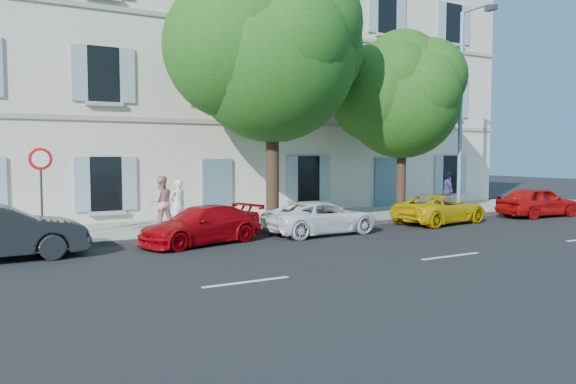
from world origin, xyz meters
TOP-DOWN VIEW (x-y plane):
  - ground at (0.00, 0.00)m, footprint 90.00×90.00m
  - sidewalk at (0.00, 4.45)m, footprint 36.00×4.50m
  - kerb at (0.00, 2.28)m, footprint 36.00×0.16m
  - building at (0.00, 10.20)m, footprint 28.00×7.00m
  - car_red_coupe at (-5.01, 1.19)m, footprint 4.22×2.53m
  - car_white_coupe at (-0.73, 1.12)m, footprint 4.08×2.00m
  - car_yellow_supercar at (4.83, 1.21)m, footprint 4.30×2.44m
  - car_red_hatchback at (10.14, 0.82)m, footprint 3.90×1.75m
  - tree_left at (-1.59, 3.02)m, footprint 5.90×5.90m
  - tree_right at (4.81, 3.47)m, footprint 4.81×4.81m
  - road_sign at (-9.25, 2.54)m, footprint 0.63×0.15m
  - street_lamp at (7.30, 2.43)m, footprint 0.31×1.82m
  - pedestrian_a at (-4.82, 3.85)m, footprint 0.70×0.55m
  - pedestrian_b at (-5.34, 4.06)m, footprint 0.89×0.70m
  - pedestrian_c at (7.50, 3.45)m, footprint 0.82×1.13m

SIDE VIEW (x-z plane):
  - ground at x=0.00m, z-range 0.00..0.00m
  - sidewalk at x=0.00m, z-range 0.00..0.15m
  - kerb at x=0.00m, z-range 0.00..0.16m
  - car_white_coupe at x=-0.73m, z-range 0.00..1.12m
  - car_yellow_supercar at x=4.83m, z-range 0.00..1.13m
  - car_red_coupe at x=-5.01m, z-range 0.00..1.15m
  - car_red_hatchback at x=10.14m, z-range 0.00..1.30m
  - pedestrian_a at x=-4.82m, z-range 0.15..1.82m
  - pedestrian_c at x=7.50m, z-range 0.15..1.94m
  - pedestrian_b at x=-5.34m, z-range 0.15..1.96m
  - road_sign at x=-9.25m, z-range 0.75..3.48m
  - tree_right at x=4.81m, z-range 1.20..8.60m
  - street_lamp at x=7.30m, z-range 0.72..9.28m
  - building at x=0.00m, z-range 0.00..12.00m
  - tree_left at x=-1.59m, z-range 1.46..10.61m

